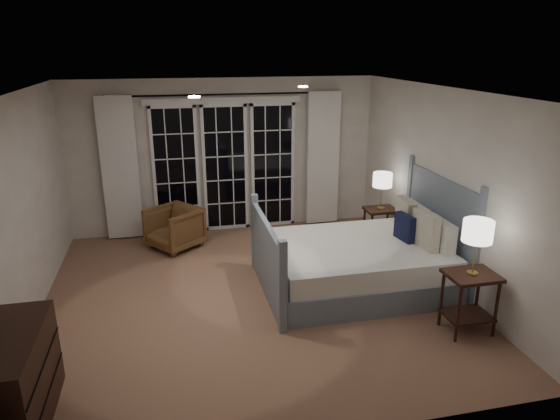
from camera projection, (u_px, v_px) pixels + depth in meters
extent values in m
plane|color=#8F644D|center=(251.00, 295.00, 6.27)|extent=(5.00, 5.00, 0.00)
plane|color=silver|center=(247.00, 91.00, 5.48)|extent=(5.00, 5.00, 0.00)
cube|color=silver|center=(19.00, 215.00, 5.35)|extent=(0.02, 5.00, 2.50)
cube|color=silver|center=(442.00, 187.00, 6.39)|extent=(0.02, 5.00, 2.50)
cube|color=silver|center=(225.00, 156.00, 8.19)|extent=(5.00, 0.02, 2.50)
cube|color=silver|center=(306.00, 301.00, 3.56)|extent=(5.00, 0.02, 2.50)
cube|color=black|center=(176.00, 171.00, 8.06)|extent=(0.66, 0.02, 2.02)
cube|color=black|center=(225.00, 168.00, 8.22)|extent=(0.66, 0.02, 2.02)
cube|color=black|center=(273.00, 166.00, 8.39)|extent=(0.66, 0.02, 2.02)
cube|color=white|center=(223.00, 101.00, 7.86)|extent=(2.50, 0.04, 0.10)
cylinder|color=black|center=(223.00, 94.00, 7.78)|extent=(3.50, 0.03, 0.03)
cube|color=white|center=(120.00, 169.00, 7.76)|extent=(0.55, 0.10, 2.25)
cube|color=white|center=(323.00, 159.00, 8.45)|extent=(0.55, 0.10, 2.25)
cylinder|color=white|center=(303.00, 87.00, 6.20)|extent=(0.12, 0.12, 0.01)
cylinder|color=white|center=(194.00, 97.00, 4.99)|extent=(0.12, 0.12, 0.01)
cube|color=slate|center=(354.00, 274.00, 6.45)|extent=(2.19, 1.71, 0.32)
cube|color=silver|center=(356.00, 254.00, 6.36)|extent=(2.13, 1.65, 0.27)
cube|color=slate|center=(440.00, 229.00, 6.53)|extent=(0.06, 1.71, 1.39)
cube|color=slate|center=(267.00, 260.00, 6.11)|extent=(0.06, 1.71, 0.96)
cube|color=silver|center=(439.00, 234.00, 6.17)|extent=(0.14, 0.60, 0.36)
cube|color=silver|center=(414.00, 217.00, 6.76)|extent=(0.14, 0.60, 0.36)
cube|color=#C2B4A0|center=(426.00, 230.00, 6.15)|extent=(0.16, 0.46, 0.45)
cube|color=#C2B4A0|center=(405.00, 216.00, 6.67)|extent=(0.16, 0.46, 0.45)
cube|color=#121632|center=(405.00, 227.00, 6.40)|extent=(0.15, 0.35, 0.34)
cube|color=black|center=(472.00, 276.00, 5.27)|extent=(0.53, 0.42, 0.04)
cube|color=black|center=(467.00, 315.00, 5.42)|extent=(0.49, 0.38, 0.03)
cylinder|color=black|center=(458.00, 314.00, 5.18)|extent=(0.04, 0.04, 0.66)
cylinder|color=black|center=(496.00, 309.00, 5.27)|extent=(0.04, 0.04, 0.66)
cylinder|color=black|center=(441.00, 299.00, 5.49)|extent=(0.04, 0.04, 0.66)
cylinder|color=black|center=(477.00, 295.00, 5.58)|extent=(0.04, 0.04, 0.66)
cube|color=black|center=(381.00, 210.00, 7.64)|extent=(0.46, 0.37, 0.04)
cube|color=black|center=(379.00, 235.00, 7.77)|extent=(0.43, 0.33, 0.03)
cylinder|color=black|center=(371.00, 232.00, 7.55)|extent=(0.04, 0.04, 0.57)
cylinder|color=black|center=(395.00, 230.00, 7.63)|extent=(0.04, 0.04, 0.57)
cylinder|color=black|center=(364.00, 226.00, 7.83)|extent=(0.04, 0.04, 0.57)
cylinder|color=black|center=(387.00, 224.00, 7.91)|extent=(0.04, 0.04, 0.57)
cylinder|color=tan|center=(472.00, 273.00, 5.26)|extent=(0.12, 0.12, 0.02)
cylinder|color=tan|center=(475.00, 257.00, 5.20)|extent=(0.02, 0.02, 0.35)
cylinder|color=white|center=(478.00, 231.00, 5.11)|extent=(0.31, 0.31, 0.23)
cylinder|color=tan|center=(381.00, 208.00, 7.63)|extent=(0.12, 0.12, 0.02)
cylinder|color=tan|center=(381.00, 197.00, 7.57)|extent=(0.02, 0.02, 0.33)
cylinder|color=white|center=(383.00, 180.00, 7.49)|extent=(0.29, 0.29, 0.21)
imported|color=brown|center=(174.00, 228.00, 7.63)|extent=(0.98, 0.97, 0.64)
cube|color=black|center=(14.00, 382.00, 4.00)|extent=(0.48, 1.16, 0.82)
cube|color=black|center=(49.00, 392.00, 4.10)|extent=(0.01, 1.14, 0.01)
cube|color=black|center=(44.00, 364.00, 4.02)|extent=(0.01, 1.14, 0.01)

